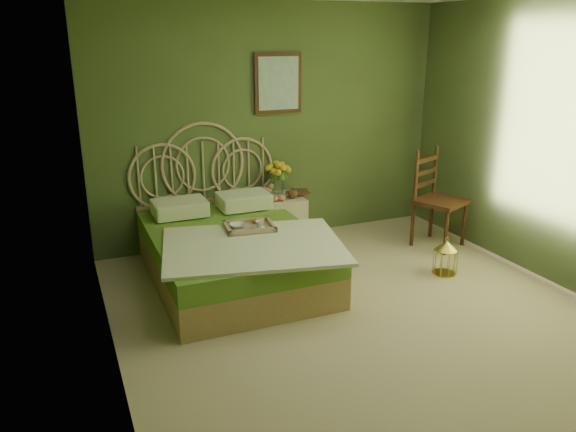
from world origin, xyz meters
name	(u,v)px	position (x,y,z in m)	size (l,w,h in m)	color
floor	(372,322)	(0.00, 0.00, 0.00)	(4.50, 4.50, 0.00)	tan
wall_back	(272,125)	(0.00, 2.25, 1.30)	(4.00, 4.00, 0.00)	#4F6334
wall_left	(103,197)	(-2.00, 0.00, 1.30)	(4.50, 4.50, 0.00)	#4F6334
wall_right	(575,148)	(2.00, 0.00, 1.30)	(4.50, 4.50, 0.00)	#4F6334
wall_art	(278,83)	(0.07, 2.22, 1.75)	(0.54, 0.04, 0.64)	#391F0F
bed	(231,249)	(-0.80, 1.29, 0.30)	(1.75, 2.21, 1.37)	tan
nightstand	(279,214)	(-0.03, 1.99, 0.35)	(0.50, 0.50, 0.98)	beige
chair	(436,192)	(1.59, 1.34, 0.60)	(0.63, 0.63, 1.07)	#391F0F
birdcage	(445,258)	(1.17, 0.57, 0.17)	(0.23, 0.23, 0.34)	#B29739
book_lower	(293,194)	(0.15, 2.00, 0.56)	(0.17, 0.23, 0.02)	#381E0F
book_upper	(293,192)	(0.15, 2.00, 0.58)	(0.17, 0.24, 0.02)	#472819
cereal_bowl	(238,226)	(-0.74, 1.24, 0.55)	(0.15, 0.15, 0.04)	white
coffee_cup	(260,225)	(-0.56, 1.13, 0.57)	(0.08, 0.08, 0.07)	white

